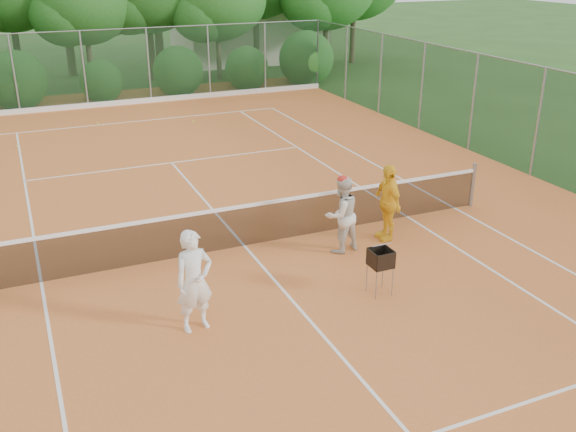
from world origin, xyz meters
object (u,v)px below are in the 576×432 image
object	(u,v)px
player_white	(194,281)
ball_hopper	(381,259)
player_center_grp	(341,214)
player_yellow	(388,202)

from	to	relation	value
player_white	ball_hopper	distance (m)	3.42
player_center_grp	player_yellow	xyz separation A→B (m)	(1.21, 0.17, 0.02)
player_yellow	ball_hopper	distance (m)	2.49
player_white	player_center_grp	world-z (taller)	player_white
ball_hopper	player_white	bearing A→B (deg)	173.03
player_white	player_yellow	bearing A→B (deg)	12.29
player_yellow	player_center_grp	bearing A→B (deg)	-78.03
player_yellow	player_white	bearing A→B (deg)	-64.67
player_white	ball_hopper	size ratio (longest dim) A/B	2.02
player_yellow	ball_hopper	world-z (taller)	player_yellow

